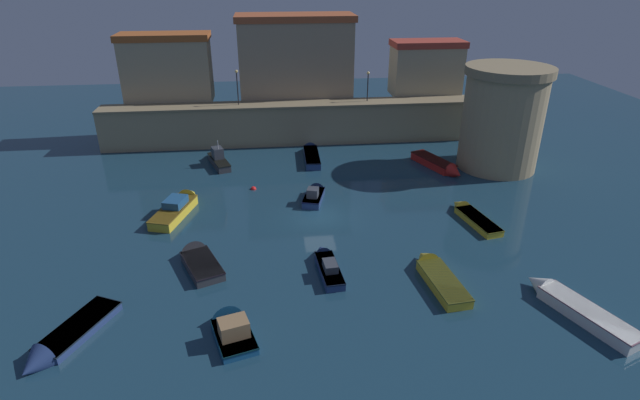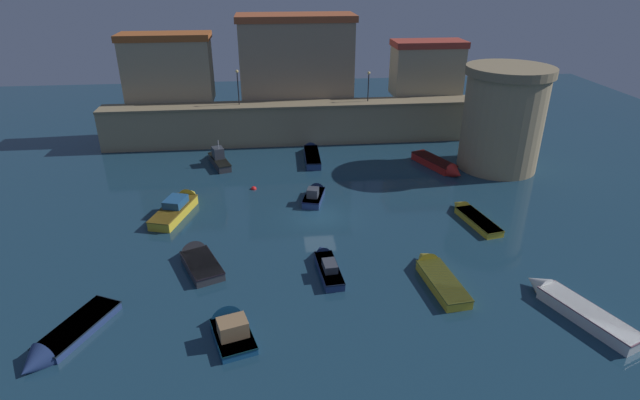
% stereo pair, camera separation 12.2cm
% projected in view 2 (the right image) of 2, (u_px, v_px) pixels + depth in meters
% --- Properties ---
extents(ground_plane, '(103.02, 103.02, 0.00)m').
position_uv_depth(ground_plane, '(320.00, 217.00, 40.29)').
color(ground_plane, '#19384C').
extents(quay_wall, '(43.51, 3.22, 4.51)m').
position_uv_depth(quay_wall, '(302.00, 122.00, 56.02)').
color(quay_wall, '#9E8966').
rests_on(quay_wall, ground).
extents(old_town_backdrop, '(38.48, 5.73, 9.07)m').
position_uv_depth(old_town_backdrop, '(288.00, 61.00, 56.76)').
color(old_town_backdrop, tan).
rests_on(old_town_backdrop, ground).
extents(fortress_tower, '(8.10, 8.10, 9.89)m').
position_uv_depth(fortress_tower, '(503.00, 118.00, 47.91)').
color(fortress_tower, '#9E8966').
rests_on(fortress_tower, ground).
extents(quay_lamp_0, '(0.32, 0.32, 3.71)m').
position_uv_depth(quay_lamp_0, '(238.00, 82.00, 53.35)').
color(quay_lamp_0, black).
rests_on(quay_lamp_0, quay_wall).
extents(quay_lamp_1, '(0.32, 0.32, 3.25)m').
position_uv_depth(quay_lamp_1, '(369.00, 81.00, 54.81)').
color(quay_lamp_1, black).
rests_on(quay_lamp_1, quay_wall).
extents(moored_boat_0, '(1.62, 6.97, 1.37)m').
position_uv_depth(moored_boat_0, '(312.00, 154.00, 52.30)').
color(moored_boat_0, navy).
rests_on(moored_boat_0, ground).
extents(moored_boat_1, '(3.89, 6.75, 1.50)m').
position_uv_depth(moored_boat_1, '(440.00, 165.00, 49.31)').
color(moored_boat_1, red).
rests_on(moored_boat_1, ground).
extents(moored_boat_2, '(2.28, 6.28, 1.58)m').
position_uv_depth(moored_boat_2, '(436.00, 274.00, 32.32)').
color(moored_boat_2, gold).
rests_on(moored_boat_2, ground).
extents(moored_boat_3, '(2.97, 5.74, 2.93)m').
position_uv_depth(moored_boat_3, '(218.00, 158.00, 50.63)').
color(moored_boat_3, '#333338').
rests_on(moored_boat_3, ground).
extents(moored_boat_4, '(3.66, 6.96, 1.86)m').
position_uv_depth(moored_boat_4, '(179.00, 205.00, 41.02)').
color(moored_boat_4, gold).
rests_on(moored_boat_4, ground).
extents(moored_boat_5, '(3.66, 5.36, 1.79)m').
position_uv_depth(moored_boat_5, '(198.00, 259.00, 34.01)').
color(moored_boat_5, '#333338').
rests_on(moored_boat_5, ground).
extents(moored_boat_6, '(2.50, 4.54, 1.76)m').
position_uv_depth(moored_boat_6, '(315.00, 194.00, 43.24)').
color(moored_boat_6, navy).
rests_on(moored_boat_6, ground).
extents(moored_boat_7, '(2.46, 6.14, 1.35)m').
position_uv_depth(moored_boat_7, '(471.00, 215.00, 39.93)').
color(moored_boat_7, gold).
rests_on(moored_boat_7, ground).
extents(moored_boat_8, '(1.65, 5.26, 1.38)m').
position_uv_depth(moored_boat_8, '(327.00, 264.00, 33.34)').
color(moored_boat_8, navy).
rests_on(moored_boat_8, ground).
extents(moored_boat_9, '(2.95, 4.51, 2.07)m').
position_uv_depth(moored_boat_9, '(230.00, 326.00, 27.62)').
color(moored_boat_9, '#195689').
rests_on(moored_boat_9, ground).
extents(moored_boat_10, '(4.32, 6.40, 1.71)m').
position_uv_depth(moored_boat_10, '(60.00, 343.00, 26.61)').
color(moored_boat_10, navy).
rests_on(moored_boat_10, ground).
extents(moored_boat_12, '(4.02, 7.28, 1.42)m').
position_uv_depth(moored_boat_12, '(573.00, 306.00, 29.19)').
color(moored_boat_12, white).
rests_on(moored_boat_12, ground).
extents(mooring_buoy_0, '(0.51, 0.51, 0.51)m').
position_uv_depth(mooring_buoy_0, '(254.00, 189.00, 45.18)').
color(mooring_buoy_0, red).
rests_on(mooring_buoy_0, ground).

